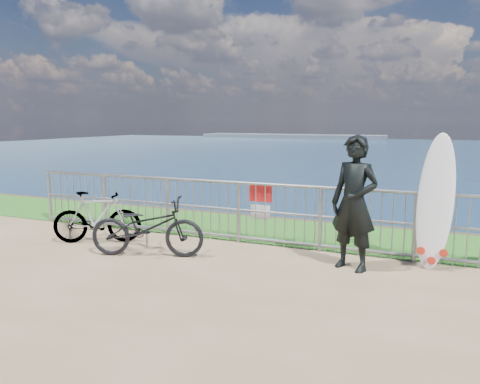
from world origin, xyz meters
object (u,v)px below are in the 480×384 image
at_px(surfboard, 435,206).
at_px(surfer, 354,203).
at_px(bicycle_near, 147,227).
at_px(bicycle_far, 97,217).

bearing_deg(surfboard, surfer, -152.07).
height_order(surfboard, bicycle_near, surfboard).
xyz_separation_m(surfer, bicycle_far, (-4.53, -0.28, -0.53)).
distance_m(surfer, bicycle_near, 3.31).
bearing_deg(surfboard, bicycle_near, -164.18).
height_order(surfboard, bicycle_far, surfboard).
height_order(surfer, surfboard, surfboard).
distance_m(surfboard, bicycle_near, 4.49).
bearing_deg(surfer, bicycle_far, -156.05).
bearing_deg(bicycle_near, bicycle_far, 56.28).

